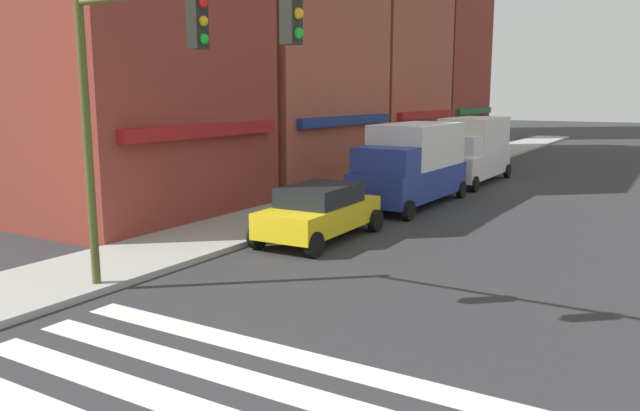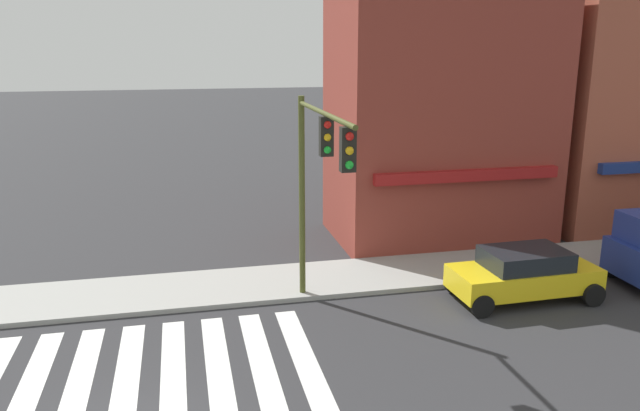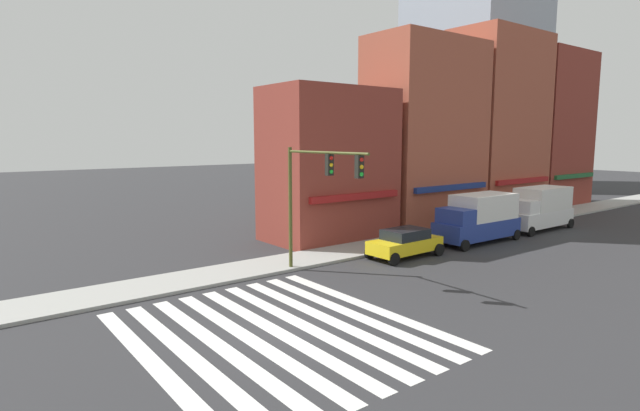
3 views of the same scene
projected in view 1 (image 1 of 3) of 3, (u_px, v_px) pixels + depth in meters
The scene contains 7 objects.
storefront_row at pixel (358, 41), 33.08m from camera, with size 35.79×5.30×15.47m.
traffic_signal at pixel (159, 75), 11.50m from camera, with size 0.32×5.69×6.11m.
sedan_yellow at pixel (320, 211), 17.79m from camera, with size 4.44×2.02×1.59m.
box_truck_blue at pixel (411, 163), 23.28m from camera, with size 6.24×2.42×3.04m.
box_truck_white at pixel (471, 149), 29.34m from camera, with size 6.20×2.42×3.04m.
pedestrian_grey_coat at pixel (359, 174), 24.12m from camera, with size 0.32×0.32×1.77m.
pedestrian_green_top at pixel (374, 164), 27.69m from camera, with size 0.32×0.32×1.77m.
Camera 1 is at (-3.61, -4.29, 4.12)m, focal length 35.00 mm.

